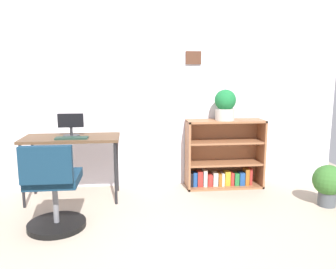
% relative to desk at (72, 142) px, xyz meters
% --- Properties ---
extents(wall_back, '(5.20, 0.12, 2.51)m').
position_rel_desk_xyz_m(wall_back, '(0.65, 0.45, 0.61)').
color(wall_back, silver).
rests_on(wall_back, ground_plane).
extents(desk, '(1.03, 0.50, 0.71)m').
position_rel_desk_xyz_m(desk, '(0.00, 0.00, 0.00)').
color(desk, brown).
rests_on(desk, ground_plane).
extents(monitor, '(0.27, 0.18, 0.25)m').
position_rel_desk_xyz_m(monitor, '(-0.00, 0.03, 0.19)').
color(monitor, '#262628').
rests_on(monitor, desk).
extents(keyboard, '(0.33, 0.12, 0.02)m').
position_rel_desk_xyz_m(keyboard, '(0.03, -0.13, 0.07)').
color(keyboard, '#1D352B').
rests_on(keyboard, desk).
extents(office_chair, '(0.52, 0.55, 0.81)m').
position_rel_desk_xyz_m(office_chair, '(-0.04, -0.78, -0.29)').
color(office_chair, black).
rests_on(office_chair, ground_plane).
extents(bookshelf_low, '(0.94, 0.30, 0.83)m').
position_rel_desk_xyz_m(bookshelf_low, '(1.77, 0.26, -0.28)').
color(bookshelf_low, '#915D3C').
rests_on(bookshelf_low, ground_plane).
extents(potted_plant_on_shelf, '(0.25, 0.25, 0.37)m').
position_rel_desk_xyz_m(potted_plant_on_shelf, '(1.76, 0.20, 0.38)').
color(potted_plant_on_shelf, '#B7B2A8').
rests_on(potted_plant_on_shelf, bookshelf_low).
extents(potted_plant_floor, '(0.32, 0.32, 0.44)m').
position_rel_desk_xyz_m(potted_plant_floor, '(2.70, -0.50, -0.39)').
color(potted_plant_floor, '#474C51').
rests_on(potted_plant_floor, ground_plane).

